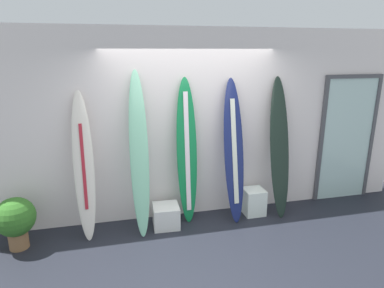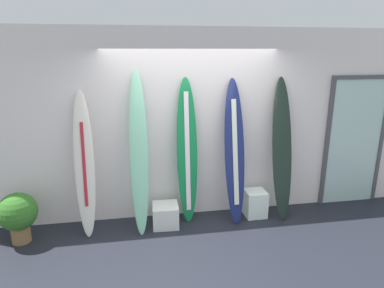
# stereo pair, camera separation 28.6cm
# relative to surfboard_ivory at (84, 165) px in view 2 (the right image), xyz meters

# --- Properties ---
(ground) EXTENTS (8.00, 8.00, 0.04)m
(ground) POSITION_rel_surfboard_ivory_xyz_m (1.52, -0.93, -1.00)
(ground) COLOR black
(wall_back) EXTENTS (7.20, 0.20, 2.80)m
(wall_back) POSITION_rel_surfboard_ivory_xyz_m (1.52, 0.37, 0.42)
(wall_back) COLOR silver
(wall_back) RESTS_ON ground
(surfboard_ivory) EXTENTS (0.29, 0.49, 1.99)m
(surfboard_ivory) POSITION_rel_surfboard_ivory_xyz_m (0.00, 0.00, 0.00)
(surfboard_ivory) COLOR silver
(surfboard_ivory) RESTS_ON ground
(surfboard_seafoam) EXTENTS (0.27, 0.57, 2.24)m
(surfboard_seafoam) POSITION_rel_surfboard_ivory_xyz_m (0.73, -0.04, 0.14)
(surfboard_seafoam) COLOR #84CEA8
(surfboard_seafoam) RESTS_ON ground
(surfboard_emerald) EXTENTS (0.31, 0.30, 2.13)m
(surfboard_emerald) POSITION_rel_surfboard_ivory_xyz_m (1.42, 0.09, 0.07)
(surfboard_emerald) COLOR #147C41
(surfboard_emerald) RESTS_ON ground
(surfboard_navy) EXTENTS (0.32, 0.49, 2.11)m
(surfboard_navy) POSITION_rel_surfboard_ivory_xyz_m (2.11, -0.00, 0.06)
(surfboard_navy) COLOR navy
(surfboard_navy) RESTS_ON ground
(surfboard_charcoal) EXTENTS (0.32, 0.53, 2.11)m
(surfboard_charcoal) POSITION_rel_surfboard_ivory_xyz_m (2.84, -0.00, 0.07)
(surfboard_charcoal) COLOR black
(surfboard_charcoal) RESTS_ON ground
(display_block_left) EXTENTS (0.39, 0.39, 0.32)m
(display_block_left) POSITION_rel_surfboard_ivory_xyz_m (1.08, -0.05, -0.82)
(display_block_left) COLOR silver
(display_block_left) RESTS_ON ground
(display_block_center) EXTENTS (0.31, 0.31, 0.41)m
(display_block_center) POSITION_rel_surfboard_ivory_xyz_m (2.47, 0.02, -0.78)
(display_block_center) COLOR white
(display_block_center) RESTS_ON ground
(glass_door) EXTENTS (1.03, 0.06, 2.11)m
(glass_door) POSITION_rel_surfboard_ivory_xyz_m (4.20, 0.25, 0.11)
(glass_door) COLOR silver
(glass_door) RESTS_ON ground
(potted_plant) EXTENTS (0.50, 0.50, 0.69)m
(potted_plant) POSITION_rel_surfboard_ivory_xyz_m (-0.87, -0.15, -0.57)
(potted_plant) COLOR olive
(potted_plant) RESTS_ON ground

